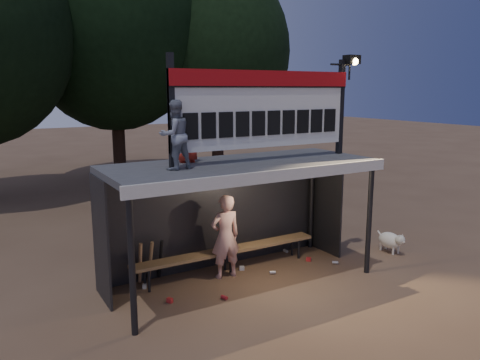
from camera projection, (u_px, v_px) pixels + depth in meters
name	position (u px, v px, depth m)	size (l,w,h in m)	color
ground	(242.00, 281.00, 9.01)	(80.00, 80.00, 0.00)	brown
player	(225.00, 236.00, 9.06)	(0.60, 0.40, 1.66)	white
child_a	(175.00, 135.00, 7.69)	(0.56, 0.44, 1.15)	gray
child_b	(187.00, 135.00, 8.47)	(0.48, 0.31, 0.99)	#AD271A
dugout_shelter	(235.00, 185.00, 8.86)	(5.10, 2.08, 2.32)	#3B3B3D
scoreboard_assembly	(268.00, 106.00, 8.64)	(4.10, 0.27, 1.99)	black
bench	(228.00, 251.00, 9.39)	(4.00, 0.35, 0.48)	olive
tree_mid	(113.00, 22.00, 18.07)	(7.22, 7.22, 10.36)	black
tree_right	(217.00, 51.00, 19.39)	(6.08, 6.08, 8.72)	#311D15
dog	(391.00, 240.00, 10.55)	(0.36, 0.81, 0.49)	silver
bats	(150.00, 261.00, 8.86)	(0.48, 0.33, 0.84)	#A2734B
litter	(251.00, 273.00, 9.29)	(4.01, 1.54, 0.08)	red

